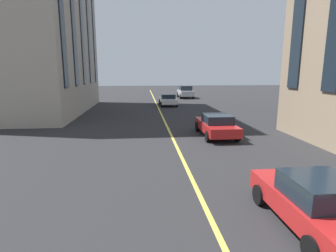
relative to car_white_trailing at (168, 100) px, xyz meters
The scene contains 6 objects.
lane_centre_line 11.50m from the car_white_trailing, behind, with size 80.00×0.16×0.01m.
car_white_trailing is the anchor object (origin of this frame).
car_red_mid 26.10m from the car_white_trailing, behind, with size 3.90×1.89×1.40m.
car_silver_near 10.07m from the car_white_trailing, 21.08° to the right, with size 4.70×2.14×1.88m.
car_red_parked_b 16.04m from the car_white_trailing, behind, with size 4.40×1.95×1.37m.
building_left_near 17.20m from the car_white_trailing, 105.88° to the left, with size 17.03×10.66×19.57m.
Camera 1 is at (-0.52, 1.79, 3.91)m, focal length 28.70 mm.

